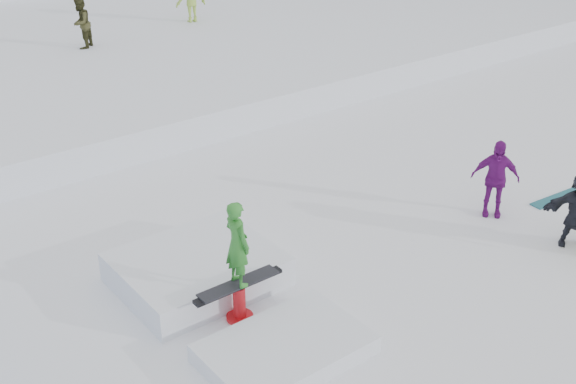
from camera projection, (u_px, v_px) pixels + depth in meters
ground at (338, 302)px, 12.02m from camera, size 120.00×120.00×0.00m
snow_midrise at (10, 60)px, 23.15m from camera, size 50.00×18.00×0.80m
walker_olive at (81, 23)px, 22.64m from camera, size 0.97×0.96×1.58m
spectator_purple at (495, 178)px, 14.40m from camera, size 0.92×0.98×1.62m
loose_board_teal at (557, 198)px, 15.35m from camera, size 1.42×0.39×0.03m
jib_rail_feature at (220, 287)px, 11.88m from camera, size 2.60×4.40×2.11m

